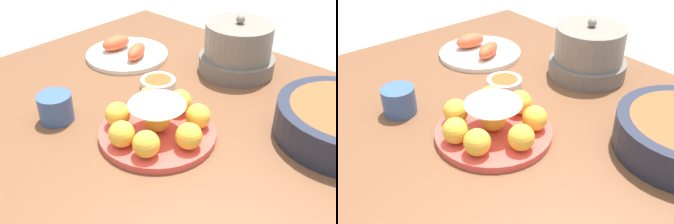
# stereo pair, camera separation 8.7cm
# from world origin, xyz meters

# --- Properties ---
(dining_table) EXTENTS (1.24, 0.98, 0.73)m
(dining_table) POSITION_xyz_m (0.00, 0.00, 0.64)
(dining_table) COLOR brown
(dining_table) RESTS_ON ground_plane
(cake_plate) EXTENTS (0.26, 0.26, 0.09)m
(cake_plate) POSITION_xyz_m (0.02, -0.08, 0.77)
(cake_plate) COLOR #E04C42
(cake_plate) RESTS_ON dining_table
(sauce_bowl) EXTENTS (0.09, 0.09, 0.02)m
(sauce_bowl) POSITION_xyz_m (-0.14, 0.07, 0.75)
(sauce_bowl) COLOR silver
(sauce_bowl) RESTS_ON dining_table
(seafood_platter) EXTENTS (0.25, 0.25, 0.06)m
(seafood_platter) POSITION_xyz_m (-0.34, 0.14, 0.75)
(seafood_platter) COLOR silver
(seafood_platter) RESTS_ON dining_table
(cup_near) EXTENTS (0.08, 0.08, 0.07)m
(cup_near) POSITION_xyz_m (-0.20, -0.20, 0.77)
(cup_near) COLOR #38568E
(cup_near) RESTS_ON dining_table
(warming_pot) EXTENTS (0.21, 0.21, 0.17)m
(warming_pot) POSITION_xyz_m (-0.05, 0.30, 0.80)
(warming_pot) COLOR #66605B
(warming_pot) RESTS_ON dining_table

